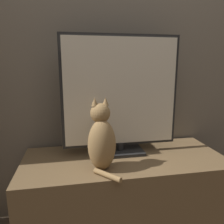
# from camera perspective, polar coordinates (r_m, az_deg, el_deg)

# --- Properties ---
(wall_back) EXTENTS (4.80, 0.05, 2.60)m
(wall_back) POSITION_cam_1_polar(r_m,az_deg,el_deg) (1.61, 0.82, 19.02)
(wall_back) COLOR #756B5B
(wall_back) RESTS_ON ground_plane
(tv_stand) EXTENTS (1.26, 0.54, 0.54)m
(tv_stand) POSITION_cam_1_polar(r_m,az_deg,el_deg) (1.54, 3.17, -20.84)
(tv_stand) COLOR brown
(tv_stand) RESTS_ON ground_plane
(tv) EXTENTS (0.74, 0.18, 0.75)m
(tv) POSITION_cam_1_polar(r_m,az_deg,el_deg) (1.38, 2.29, 4.25)
(tv) COLOR black
(tv) RESTS_ON tv_stand
(cat) EXTENTS (0.17, 0.26, 0.40)m
(cat) POSITION_cam_1_polar(r_m,az_deg,el_deg) (1.20, -2.76, -7.29)
(cat) COLOR #997547
(cat) RESTS_ON tv_stand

